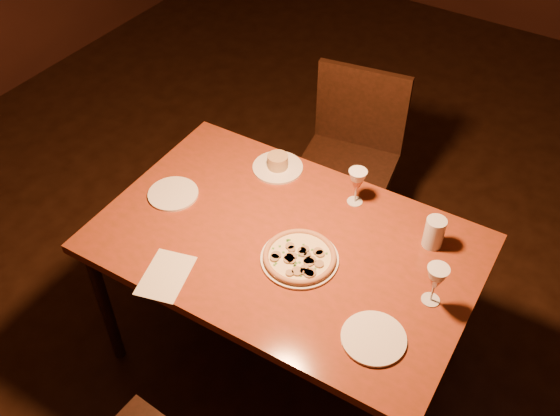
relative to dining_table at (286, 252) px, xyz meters
The scene contains 11 objects.
floor 0.75m from the dining_table, 61.12° to the left, with size 7.00×7.00×0.00m, color black.
dining_table is the anchor object (origin of this frame).
chair_far 0.89m from the dining_table, 100.37° to the left, with size 0.54×0.54×0.96m.
pizza_plate 0.14m from the dining_table, 30.75° to the right, with size 0.29×0.29×0.03m.
ramekin_saucer 0.44m from the dining_table, 126.99° to the left, with size 0.22×0.22×0.07m.
wine_glass_far 0.39m from the dining_table, 69.90° to the left, with size 0.08×0.08×0.17m, color #C97254, non-canonical shape.
wine_glass_right 0.61m from the dining_table, ahead, with size 0.08×0.08×0.17m, color #C97254, non-canonical shape.
water_tumbler 0.58m from the dining_table, 30.51° to the left, with size 0.08×0.08×0.13m, color silver.
side_plate_left 0.54m from the dining_table, behind, with size 0.21×0.21×0.01m, color white.
side_plate_near 0.54m from the dining_table, 24.79° to the right, with size 0.22×0.22×0.01m, color white.
menu_card 0.48m from the dining_table, 125.59° to the right, with size 0.16×0.23×0.00m, color silver.
Camera 1 is at (0.75, -1.61, 2.54)m, focal length 40.00 mm.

